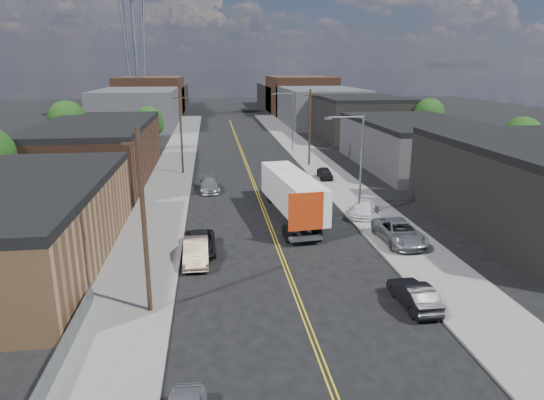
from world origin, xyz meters
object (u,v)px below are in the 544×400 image
object	(u,v)px
car_left_c	(199,243)
car_right_lot_b	(363,208)
car_left_b	(196,251)
car_right_oncoming	(414,295)
semi_truck	(289,190)
car_right_lot_a	(399,232)
car_left_d	(209,185)
car_right_lot_c	(325,173)

from	to	relation	value
car_left_c	car_right_lot_b	bearing A→B (deg)	23.72
car_left_b	car_right_oncoming	xyz separation A→B (m)	(12.10, -7.84, -0.07)
semi_truck	car_right_oncoming	bearing A→B (deg)	-83.26
car_right_lot_a	car_right_oncoming	bearing A→B (deg)	-107.79
car_left_b	car_left_d	bearing A→B (deg)	86.66
semi_truck	car_right_lot_b	bearing A→B (deg)	-17.86
car_left_b	car_right_lot_c	distance (m)	27.12
car_left_b	car_right_oncoming	size ratio (longest dim) A/B	1.10
car_right_lot_b	car_left_d	bearing A→B (deg)	166.14
car_left_c	car_right_lot_a	size ratio (longest dim) A/B	0.84
car_left_d	car_right_lot_a	xyz separation A→B (m)	(14.05, -17.80, 0.26)
car_left_d	car_right_lot_b	distance (m)	17.29
car_left_c	car_right_oncoming	world-z (taller)	car_right_oncoming
car_right_lot_a	car_right_lot_b	distance (m)	6.97
car_left_d	car_right_lot_c	xyz separation A→B (m)	(13.41, 3.66, 0.09)
semi_truck	car_right_oncoming	xyz separation A→B (m)	(4.16, -17.64, -1.60)
semi_truck	car_left_c	xyz separation A→B (m)	(-7.76, -7.96, -1.64)
car_left_d	car_right_lot_a	distance (m)	22.67
semi_truck	car_right_lot_c	xyz separation A→B (m)	(6.35, 13.23, -1.53)
car_left_c	car_right_lot_a	xyz separation A→B (m)	(14.75, -0.27, 0.28)
car_right_lot_c	semi_truck	bearing A→B (deg)	-113.16
car_right_lot_a	car_right_lot_c	xyz separation A→B (m)	(-0.64, 21.46, -0.17)
car_left_d	car_right_lot_c	bearing A→B (deg)	10.97
car_right_lot_a	semi_truck	bearing A→B (deg)	129.34
car_left_d	car_right_lot_b	size ratio (longest dim) A/B	1.08
car_left_c	car_right_lot_b	distance (m)	15.66
semi_truck	car_right_lot_b	world-z (taller)	semi_truck
semi_truck	car_right_lot_a	xyz separation A→B (m)	(6.99, -8.23, -1.36)
car_right_lot_a	car_right_lot_c	world-z (taller)	car_right_lot_a
semi_truck	car_right_lot_c	size ratio (longest dim) A/B	4.22
car_right_lot_c	car_left_b	bearing A→B (deg)	-119.34
car_left_c	car_right_oncoming	xyz separation A→B (m)	(11.92, -9.68, 0.03)
car_left_b	car_right_lot_b	distance (m)	16.69
car_left_d	car_right_lot_c	distance (m)	13.90
car_left_c	car_right_oncoming	size ratio (longest dim) A/B	1.13
semi_truck	car_left_d	distance (m)	12.00
car_right_oncoming	car_right_lot_c	size ratio (longest dim) A/B	1.15
car_left_d	car_right_lot_b	world-z (taller)	car_right_lot_b
car_left_c	car_right_lot_b	size ratio (longest dim) A/B	1.09
car_left_b	car_left_c	xyz separation A→B (m)	(0.19, 1.85, -0.10)
car_right_lot_a	car_right_lot_b	xyz separation A→B (m)	(-0.58, 6.94, -0.16)
car_right_lot_c	car_right_oncoming	bearing A→B (deg)	-91.58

